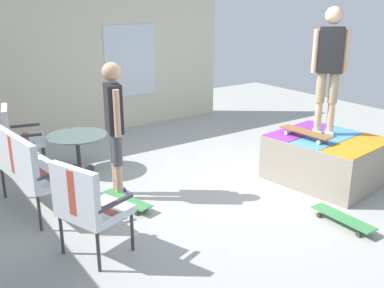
{
  "coord_description": "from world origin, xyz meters",
  "views": [
    {
      "loc": [
        -4.23,
        3.63,
        2.51
      ],
      "look_at": [
        0.28,
        0.48,
        0.7
      ],
      "focal_mm": 41.24,
      "sensor_mm": 36.0,
      "label": 1
    }
  ],
  "objects_px": {
    "patio_bench": "(26,164)",
    "patio_table": "(78,145)",
    "skateboard_by_bench": "(126,200)",
    "person_watching": "(114,120)",
    "patio_chair_near_house": "(17,133)",
    "skateboard_spare": "(343,218)",
    "skate_ramp": "(327,158)",
    "patio_chair_by_wall": "(86,202)",
    "person_skater": "(330,61)",
    "skateboard_on_ramp": "(306,133)"
  },
  "relations": [
    {
      "from": "skateboard_by_bench",
      "to": "skateboard_on_ramp",
      "type": "height_order",
      "value": "skateboard_on_ramp"
    },
    {
      "from": "patio_chair_by_wall",
      "to": "person_watching",
      "type": "height_order",
      "value": "person_watching"
    },
    {
      "from": "skateboard_spare",
      "to": "skateboard_by_bench",
      "type": "bearing_deg",
      "value": 44.56
    },
    {
      "from": "patio_bench",
      "to": "patio_chair_by_wall",
      "type": "distance_m",
      "value": 1.43
    },
    {
      "from": "person_skater",
      "to": "skateboard_on_ramp",
      "type": "bearing_deg",
      "value": 89.06
    },
    {
      "from": "patio_chair_near_house",
      "to": "person_skater",
      "type": "height_order",
      "value": "person_skater"
    },
    {
      "from": "person_skater",
      "to": "skateboard_by_bench",
      "type": "bearing_deg",
      "value": 75.1
    },
    {
      "from": "patio_chair_near_house",
      "to": "skateboard_spare",
      "type": "relative_size",
      "value": 1.27
    },
    {
      "from": "skateboard_by_bench",
      "to": "skateboard_spare",
      "type": "height_order",
      "value": "same"
    },
    {
      "from": "person_skater",
      "to": "skateboard_by_bench",
      "type": "relative_size",
      "value": 2.15
    },
    {
      "from": "skate_ramp",
      "to": "patio_chair_near_house",
      "type": "relative_size",
      "value": 2.22
    },
    {
      "from": "skate_ramp",
      "to": "patio_table",
      "type": "relative_size",
      "value": 2.52
    },
    {
      "from": "skate_ramp",
      "to": "patio_chair_by_wall",
      "type": "distance_m",
      "value": 3.63
    },
    {
      "from": "patio_bench",
      "to": "patio_chair_by_wall",
      "type": "bearing_deg",
      "value": -172.58
    },
    {
      "from": "person_skater",
      "to": "skateboard_on_ramp",
      "type": "relative_size",
      "value": 2.19
    },
    {
      "from": "person_watching",
      "to": "skateboard_by_bench",
      "type": "height_order",
      "value": "person_watching"
    },
    {
      "from": "skate_ramp",
      "to": "patio_table",
      "type": "xyz_separation_m",
      "value": [
        2.42,
        2.81,
        0.08
      ]
    },
    {
      "from": "patio_chair_by_wall",
      "to": "person_skater",
      "type": "bearing_deg",
      "value": -88.65
    },
    {
      "from": "person_watching",
      "to": "person_skater",
      "type": "relative_size",
      "value": 1.01
    },
    {
      "from": "person_skater",
      "to": "skateboard_by_bench",
      "type": "height_order",
      "value": "person_skater"
    },
    {
      "from": "skateboard_spare",
      "to": "patio_chair_near_house",
      "type": "bearing_deg",
      "value": 34.09
    },
    {
      "from": "person_skater",
      "to": "skateboard_spare",
      "type": "distance_m",
      "value": 2.2
    },
    {
      "from": "person_watching",
      "to": "skateboard_by_bench",
      "type": "distance_m",
      "value": 1.03
    },
    {
      "from": "skate_ramp",
      "to": "skateboard_by_bench",
      "type": "bearing_deg",
      "value": 72.47
    },
    {
      "from": "patio_bench",
      "to": "skateboard_on_ramp",
      "type": "relative_size",
      "value": 1.61
    },
    {
      "from": "patio_bench",
      "to": "patio_chair_near_house",
      "type": "bearing_deg",
      "value": -9.7
    },
    {
      "from": "patio_bench",
      "to": "skateboard_spare",
      "type": "distance_m",
      "value": 3.83
    },
    {
      "from": "skateboard_by_bench",
      "to": "person_watching",
      "type": "bearing_deg",
      "value": -10.25
    },
    {
      "from": "patio_chair_by_wall",
      "to": "skateboard_spare",
      "type": "relative_size",
      "value": 1.27
    },
    {
      "from": "patio_chair_near_house",
      "to": "person_skater",
      "type": "distance_m",
      "value": 4.64
    },
    {
      "from": "person_watching",
      "to": "patio_table",
      "type": "bearing_deg",
      "value": 3.84
    },
    {
      "from": "patio_chair_by_wall",
      "to": "person_watching",
      "type": "relative_size",
      "value": 0.57
    },
    {
      "from": "skateboard_by_bench",
      "to": "skateboard_spare",
      "type": "xyz_separation_m",
      "value": [
        -1.89,
        -1.86,
        0.0
      ]
    },
    {
      "from": "patio_bench",
      "to": "person_skater",
      "type": "height_order",
      "value": "person_skater"
    },
    {
      "from": "patio_bench",
      "to": "patio_chair_near_house",
      "type": "distance_m",
      "value": 1.43
    },
    {
      "from": "skateboard_on_ramp",
      "to": "patio_chair_by_wall",
      "type": "bearing_deg",
      "value": 91.61
    },
    {
      "from": "patio_bench",
      "to": "skateboard_spare",
      "type": "height_order",
      "value": "patio_bench"
    },
    {
      "from": "skateboard_spare",
      "to": "person_skater",
      "type": "bearing_deg",
      "value": -39.88
    },
    {
      "from": "skate_ramp",
      "to": "patio_chair_near_house",
      "type": "distance_m",
      "value": 4.59
    },
    {
      "from": "patio_chair_by_wall",
      "to": "patio_table",
      "type": "bearing_deg",
      "value": -18.88
    },
    {
      "from": "patio_bench",
      "to": "person_watching",
      "type": "xyz_separation_m",
      "value": [
        -0.24,
        -1.07,
        0.44
      ]
    },
    {
      "from": "skate_ramp",
      "to": "patio_table",
      "type": "bearing_deg",
      "value": 49.32
    },
    {
      "from": "patio_table",
      "to": "skateboard_spare",
      "type": "bearing_deg",
      "value": -151.26
    },
    {
      "from": "patio_bench",
      "to": "person_skater",
      "type": "xyz_separation_m",
      "value": [
        -1.34,
        -3.82,
        1.09
      ]
    },
    {
      "from": "patio_chair_near_house",
      "to": "patio_chair_by_wall",
      "type": "distance_m",
      "value": 2.83
    },
    {
      "from": "person_watching",
      "to": "patio_bench",
      "type": "bearing_deg",
      "value": 77.31
    },
    {
      "from": "skateboard_spare",
      "to": "patio_table",
      "type": "bearing_deg",
      "value": 28.74
    },
    {
      "from": "patio_table",
      "to": "person_watching",
      "type": "relative_size",
      "value": 0.5
    },
    {
      "from": "patio_bench",
      "to": "patio_chair_near_house",
      "type": "xyz_separation_m",
      "value": [
        1.41,
        -0.24,
        -0.0
      ]
    },
    {
      "from": "patio_bench",
      "to": "patio_table",
      "type": "distance_m",
      "value": 1.39
    }
  ]
}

